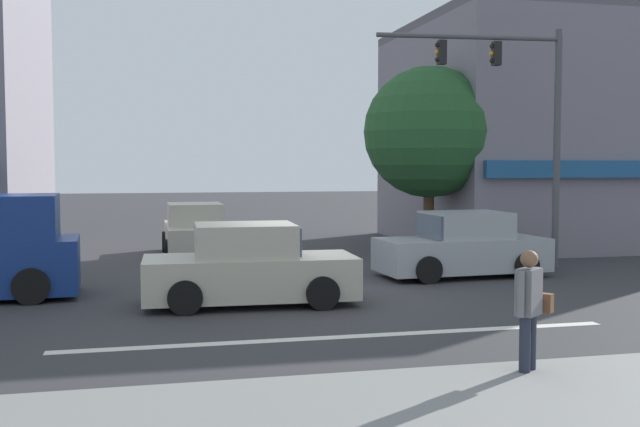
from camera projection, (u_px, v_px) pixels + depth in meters
ground_plane at (300, 299)px, 15.24m from camera, size 120.00×120.00×0.00m
lane_marking_stripe at (344, 337)px, 11.83m from camera, size 9.00×0.24×0.01m
building_right_corner at (557, 134)px, 26.49m from camera, size 10.43×9.24×7.65m
street_tree at (429, 132)px, 22.33m from camera, size 3.92×3.92×5.67m
utility_pole_far_right at (518, 132)px, 23.90m from camera, size 1.40×0.22×7.26m
traffic_light_mast at (522, 108)px, 19.20m from camera, size 4.88×0.56×6.20m
sedan_crossing_center at (195, 232)px, 22.37m from camera, size 1.88×4.10×1.58m
sedan_waiting_far at (462, 247)px, 18.25m from camera, size 4.19×2.06×1.58m
sedan_crossing_rightbound at (249, 268)px, 14.57m from camera, size 4.16×1.99×1.58m
pedestrian_foreground_with_bag at (529, 307)px, 9.29m from camera, size 0.64×0.51×1.67m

